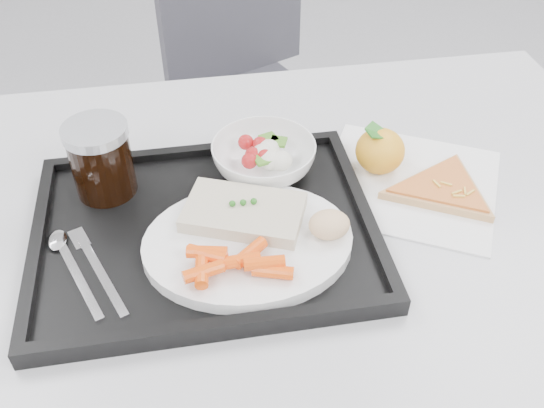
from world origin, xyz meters
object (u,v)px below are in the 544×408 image
at_px(dinner_plate, 248,243).
at_px(salad_bowl, 264,158).
at_px(tangerine, 380,151).
at_px(chair, 240,70).
at_px(tray, 205,231).
at_px(pizza_slice, 443,189).
at_px(table, 261,251).
at_px(cola_glass, 101,158).

relative_size(dinner_plate, salad_bowl, 1.78).
bearing_deg(tangerine, chair, 100.06).
bearing_deg(tray, dinner_plate, -42.10).
bearing_deg(pizza_slice, chair, 104.36).
bearing_deg(pizza_slice, salad_bowl, 162.19).
height_order(table, dinner_plate, dinner_plate).
height_order(table, tangerine, tangerine).
bearing_deg(dinner_plate, table, 68.94).
xyz_separation_m(tray, pizza_slice, (0.35, 0.03, 0.00)).
height_order(tray, dinner_plate, dinner_plate).
height_order(chair, salad_bowl, chair).
relative_size(tray, tangerine, 4.76).
bearing_deg(salad_bowl, tray, -131.80).
distance_m(salad_bowl, pizza_slice, 0.26).
distance_m(table, dinner_plate, 0.12).
distance_m(chair, cola_glass, 0.82).
bearing_deg(cola_glass, tray, -38.39).
bearing_deg(chair, tray, -100.08).
bearing_deg(pizza_slice, table, -178.68).
height_order(tangerine, pizza_slice, tangerine).
height_order(salad_bowl, pizza_slice, salad_bowl).
xyz_separation_m(cola_glass, tangerine, (0.40, -0.00, -0.04)).
relative_size(table, pizza_slice, 6.02).
height_order(chair, dinner_plate, chair).
xyz_separation_m(cola_glass, pizza_slice, (0.48, -0.07, -0.06)).
xyz_separation_m(tray, salad_bowl, (0.10, 0.11, 0.03)).
bearing_deg(chair, table, -94.80).
distance_m(table, chair, 0.81).
distance_m(tray, cola_glass, 0.18).
bearing_deg(pizza_slice, dinner_plate, -165.68).
relative_size(salad_bowl, tangerine, 1.61).
relative_size(table, tangerine, 12.68).
bearing_deg(dinner_plate, tangerine, 33.82).
xyz_separation_m(salad_bowl, tangerine, (0.17, -0.01, -0.00)).
xyz_separation_m(table, tangerine, (0.19, 0.08, 0.10)).
bearing_deg(dinner_plate, cola_glass, 140.51).
xyz_separation_m(table, cola_glass, (-0.21, 0.08, 0.14)).
bearing_deg(pizza_slice, cola_glass, 171.10).
bearing_deg(dinner_plate, salad_bowl, 73.69).
xyz_separation_m(chair, pizza_slice, (0.20, -0.79, 0.22)).
distance_m(table, salad_bowl, 0.14).
relative_size(dinner_plate, tangerine, 2.85).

